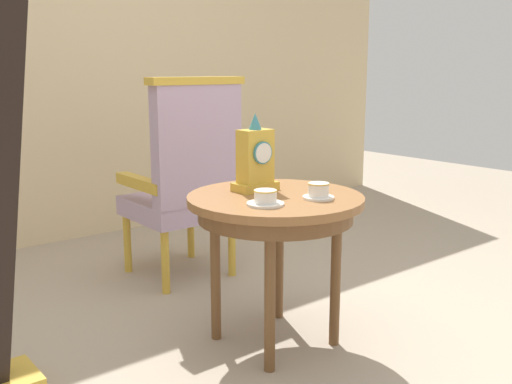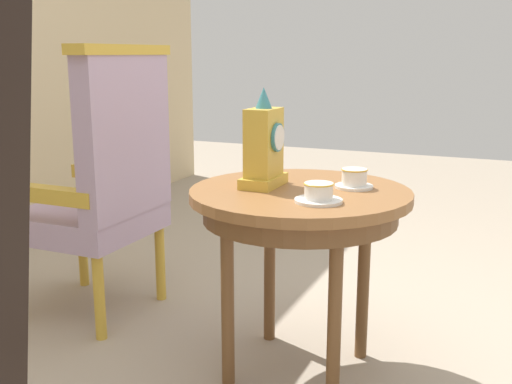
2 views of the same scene
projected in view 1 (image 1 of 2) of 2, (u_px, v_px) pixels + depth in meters
ground_plane at (290, 348)px, 2.53m from camera, size 10.00×10.00×0.00m
wall_back at (69, 35)px, 3.95m from camera, size 6.00×0.10×2.80m
side_table at (275, 213)px, 2.47m from camera, size 0.74×0.74×0.66m
teacup_left at (265, 198)px, 2.28m from camera, size 0.15×0.15×0.06m
teacup_right at (319, 191)px, 2.39m from camera, size 0.13×0.13×0.07m
mantel_clock at (255, 160)px, 2.53m from camera, size 0.19×0.11×0.34m
armchair at (187, 177)px, 3.25m from camera, size 0.56×0.53×1.14m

